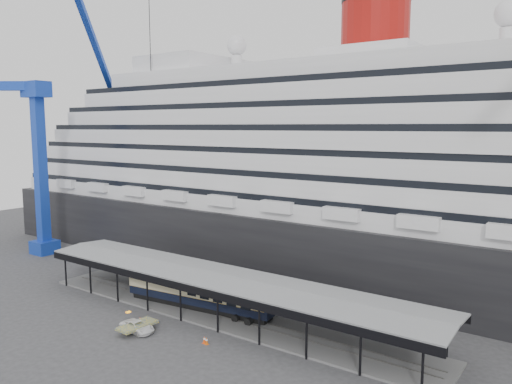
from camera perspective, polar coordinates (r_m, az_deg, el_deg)
ground at (r=60.39m, az=-7.14°, el=-15.25°), size 200.00×200.00×0.00m
cruise_ship at (r=82.27m, az=7.89°, el=3.99°), size 130.00×30.00×43.90m
platform_canopy at (r=63.06m, az=-4.05°, el=-11.90°), size 56.00×9.18×5.30m
crane_blue at (r=97.69m, az=-22.95°, el=4.96°), size 22.63×19.19×47.60m
port_truck at (r=60.46m, az=-13.42°, el=-14.73°), size 4.58×2.31×1.24m
pullman_carriage at (r=65.22m, az=-6.54°, el=-11.12°), size 21.21×5.05×20.66m
traffic_cone_left at (r=63.18m, az=-13.11°, el=-14.01°), size 0.37×0.37×0.67m
traffic_cone_mid at (r=56.24m, az=-5.67°, el=-16.56°), size 0.54×0.54×0.81m
traffic_cone_right at (r=56.49m, az=-5.91°, el=-16.43°), size 0.43×0.43×0.84m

